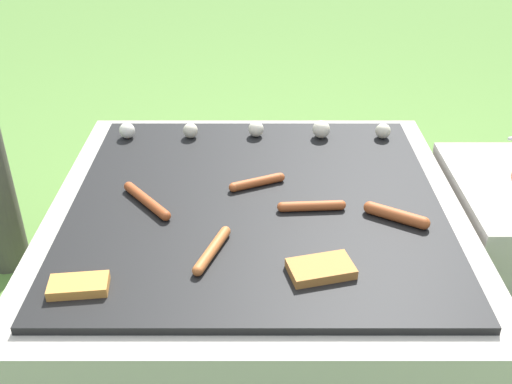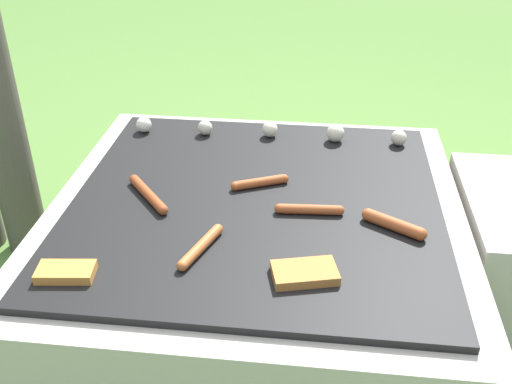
# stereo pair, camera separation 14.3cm
# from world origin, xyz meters

# --- Properties ---
(ground_plane) EXTENTS (14.00, 14.00, 0.00)m
(ground_plane) POSITION_xyz_m (0.00, 0.00, 0.00)
(ground_plane) COLOR #567F38
(grill) EXTENTS (1.00, 1.00, 0.39)m
(grill) POSITION_xyz_m (0.00, 0.00, 0.19)
(grill) COLOR #B2AA9E
(grill) RESTS_ON ground_plane
(sausage_back_left) EXTENTS (0.14, 0.09, 0.03)m
(sausage_back_left) POSITION_xyz_m (0.32, -0.09, 0.40)
(sausage_back_left) COLOR #A34C23
(sausage_back_left) RESTS_ON grill
(sausage_front_center) EXTENTS (0.14, 0.07, 0.02)m
(sausage_front_center) POSITION_xyz_m (0.00, 0.06, 0.40)
(sausage_front_center) COLOR #A34C23
(sausage_front_center) RESTS_ON grill
(sausage_mid_right) EXTENTS (0.13, 0.16, 0.02)m
(sausage_mid_right) POSITION_xyz_m (-0.26, -0.03, 0.40)
(sausage_mid_right) COLOR #93421E
(sausage_mid_right) RESTS_ON grill
(sausage_back_center) EXTENTS (0.07, 0.16, 0.02)m
(sausage_back_center) POSITION_xyz_m (-0.09, -0.22, 0.40)
(sausage_back_center) COLOR #B7602D
(sausage_back_center) RESTS_ON grill
(sausage_front_left) EXTENTS (0.16, 0.03, 0.02)m
(sausage_front_left) POSITION_xyz_m (0.13, -0.05, 0.40)
(sausage_front_left) COLOR #A34C23
(sausage_front_left) RESTS_ON grill
(bread_slice_center) EXTENTS (0.12, 0.07, 0.02)m
(bread_slice_center) POSITION_xyz_m (-0.34, -0.33, 0.40)
(bread_slice_center) COLOR #D18438
(bread_slice_center) RESTS_ON grill
(bread_slice_right) EXTENTS (0.14, 0.11, 0.02)m
(bread_slice_right) POSITION_xyz_m (0.13, -0.28, 0.40)
(bread_slice_right) COLOR #B27033
(bread_slice_right) RESTS_ON grill
(mushroom_row) EXTENTS (0.78, 0.06, 0.05)m
(mushroom_row) POSITION_xyz_m (0.01, 0.34, 0.41)
(mushroom_row) COLOR silver
(mushroom_row) RESTS_ON grill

